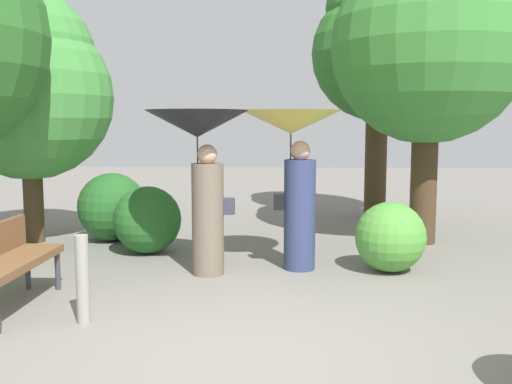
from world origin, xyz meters
TOP-DOWN VIEW (x-y plane):
  - ground_plane at (0.00, 0.00)m, footprint 40.00×40.00m
  - person_left at (-0.64, 2.33)m, footprint 1.24×1.24m
  - person_right at (0.48, 2.64)m, footprint 1.25×1.25m
  - park_bench at (-2.39, 0.92)m, footprint 0.49×1.50m
  - tree_near_right at (2.50, 4.35)m, footprint 2.91×2.91m
  - tree_mid_left at (-3.53, 4.13)m, footprint 2.53×2.53m
  - tree_mid_right at (2.14, 6.74)m, footprint 2.55×2.55m
  - bush_path_left at (-2.34, 4.28)m, footprint 1.07×1.07m
  - bush_path_right at (-1.57, 3.43)m, footprint 0.96×0.96m
  - bush_behind_bench at (1.68, 2.57)m, footprint 0.87×0.87m
  - path_marker_post at (-1.48, 0.56)m, footprint 0.12×0.12m

SIDE VIEW (x-z plane):
  - ground_plane at x=0.00m, z-range 0.00..0.00m
  - path_marker_post at x=-1.48m, z-range 0.00..0.82m
  - bush_behind_bench at x=1.68m, z-range 0.00..0.87m
  - bush_path_right at x=-1.57m, z-range 0.00..0.96m
  - park_bench at x=-2.39m, z-range 0.10..0.93m
  - bush_path_left at x=-2.34m, z-range 0.00..1.07m
  - person_right at x=0.48m, z-range 0.47..2.47m
  - person_left at x=-0.64m, z-range 0.50..2.49m
  - tree_mid_left at x=-3.53m, z-range 0.51..4.37m
  - tree_near_right at x=2.50m, z-range 0.76..5.71m
  - tree_mid_right at x=2.14m, z-range 0.90..5.93m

